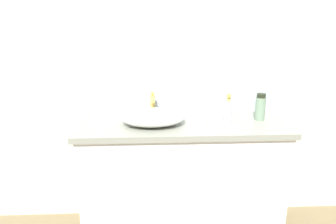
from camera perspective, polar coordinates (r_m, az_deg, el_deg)
The scene contains 8 objects.
bathroom_wall_rear at distance 2.16m, azimuth 5.31°, elevation 11.97°, with size 6.00×0.06×2.60m, color silver.
vanity_counter at distance 2.12m, azimuth 2.68°, elevation -12.95°, with size 1.35×0.51×0.85m.
wall_mirror_panel at distance 2.11m, azimuth 2.39°, elevation 16.90°, with size 1.30×0.01×1.27m, color #B2BCC6.
sink_basin at distance 1.89m, azimuth -2.94°, elevation -0.99°, with size 0.41×0.29×0.10m, color silver.
faucet at distance 2.04m, azimuth -2.96°, elevation 1.71°, with size 0.03×0.13×0.18m.
soap_dispenser at distance 2.00m, azimuth 11.52°, elevation 0.48°, with size 0.06×0.06×0.19m.
lotion_bottle at distance 2.08m, azimuth 17.35°, elevation 0.89°, with size 0.07×0.07×0.18m.
candle_jar at distance 1.93m, azimuth 6.89°, elevation -1.70°, with size 0.05×0.05×0.04m, color silver.
Camera 1 is at (-0.30, -1.41, 1.46)m, focal length 31.64 mm.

